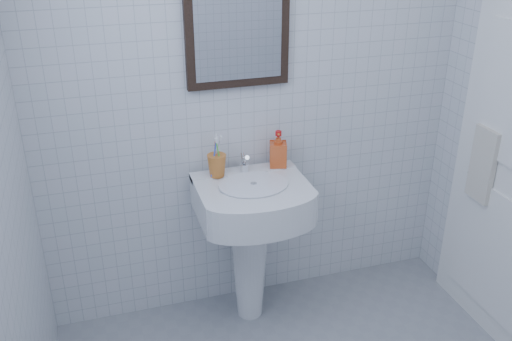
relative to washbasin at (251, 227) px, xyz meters
name	(u,v)px	position (x,y,z in m)	size (l,w,h in m)	color
wall_back	(254,82)	(0.09, 0.21, 0.69)	(2.20, 0.02, 2.50)	silver
washbasin	(251,227)	(0.00, 0.00, 0.00)	(0.54, 0.39, 0.83)	white
faucet	(245,164)	(0.00, 0.10, 0.31)	(0.04, 0.09, 0.11)	silver
toothbrush_cup	(217,165)	(-0.14, 0.10, 0.32)	(0.09, 0.09, 0.11)	#BE6927
soap_dispenser	(278,149)	(0.18, 0.12, 0.36)	(0.08, 0.09, 0.19)	#C63E13
wall_mirror	(237,21)	(0.00, 0.20, 0.99)	(0.50, 0.04, 0.62)	black
towel_ring	(493,130)	(1.15, -0.27, 0.49)	(0.18, 0.18, 0.01)	silver
hand_towel	(483,165)	(1.13, -0.27, 0.31)	(0.03, 0.16, 0.38)	beige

